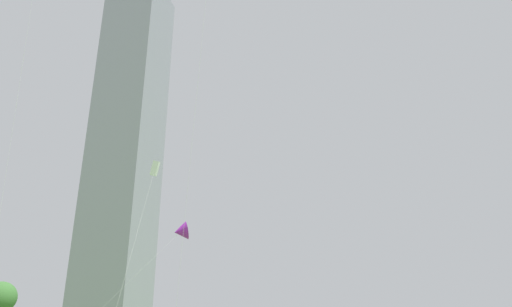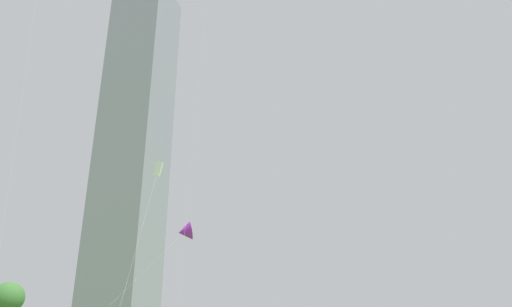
{
  "view_description": "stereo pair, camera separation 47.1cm",
  "coord_description": "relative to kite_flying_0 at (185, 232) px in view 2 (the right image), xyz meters",
  "views": [
    {
      "loc": [
        2.34,
        -15.39,
        2.16
      ],
      "look_at": [
        1.59,
        8.56,
        11.07
      ],
      "focal_mm": 32.63,
      "sensor_mm": 36.0,
      "label": 1
    },
    {
      "loc": [
        2.81,
        -15.37,
        2.16
      ],
      "look_at": [
        1.59,
        8.56,
        11.07
      ],
      "focal_mm": 32.63,
      "sensor_mm": 36.0,
      "label": 2
    }
  ],
  "objects": [
    {
      "name": "kite_flying_0",
      "position": [
        0.0,
        0.0,
        0.0
      ],
      "size": [
        9.34,
        4.72,
        11.0
      ],
      "color": "silver",
      "rests_on": "ground"
    },
    {
      "name": "kite_flying_2",
      "position": [
        -1.47,
        -4.95,
        4.25
      ],
      "size": [
        1.54,
        5.15,
        15.06
      ],
      "color": "silver",
      "rests_on": "ground"
    },
    {
      "name": "park_tree_1",
      "position": [
        -22.64,
        12.8,
        -5.0
      ],
      "size": [
        3.67,
        3.67,
        6.94
      ],
      "color": "brown",
      "rests_on": "ground"
    },
    {
      "name": "distant_highrise_0",
      "position": [
        -31.97,
        78.64,
        40.18
      ],
      "size": [
        18.71,
        18.28,
        100.53
      ],
      "primitive_type": "cube",
      "rotation": [
        0.0,
        0.0,
        -0.22
      ],
      "color": "gray",
      "rests_on": "ground"
    }
  ]
}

